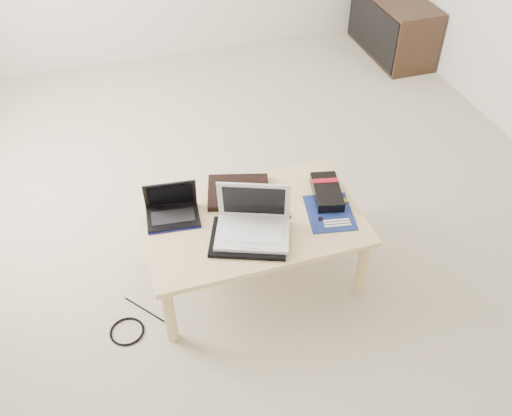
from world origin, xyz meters
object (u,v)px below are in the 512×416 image
object	(u,v)px
netbook	(172,210)
coffee_table	(252,225)
media_cabinet	(392,26)
gpu_box	(327,192)
white_laptop	(253,222)

from	to	relation	value
netbook	coffee_table	bearing A→B (deg)	-20.28
media_cabinet	netbook	size ratio (longest dim) A/B	3.19
netbook	gpu_box	xyz separation A→B (m)	(0.80, -0.09, -0.01)
coffee_table	netbook	bearing A→B (deg)	159.72
coffee_table	netbook	distance (m)	0.41
coffee_table	media_cabinet	bearing A→B (deg)	47.84
media_cabinet	netbook	bearing A→B (deg)	-139.20
white_laptop	gpu_box	bearing A→B (deg)	18.14
media_cabinet	white_laptop	xyz separation A→B (m)	(-1.94, -2.22, 0.22)
coffee_table	media_cabinet	distance (m)	2.86
white_laptop	netbook	bearing A→B (deg)	145.77
gpu_box	coffee_table	bearing A→B (deg)	-173.75
white_laptop	coffee_table	bearing A→B (deg)	76.93
coffee_table	gpu_box	size ratio (longest dim) A/B	3.71
netbook	gpu_box	distance (m)	0.81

